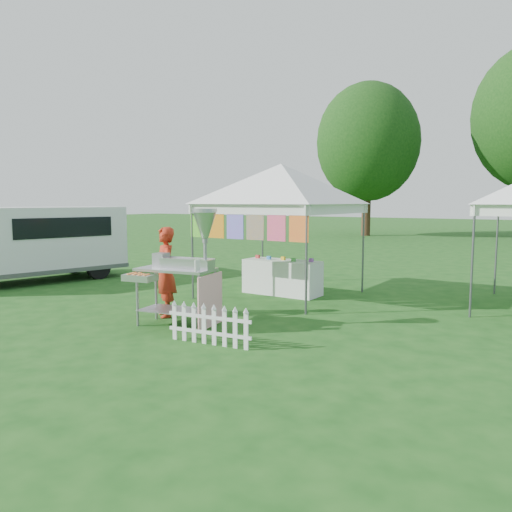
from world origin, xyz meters
The scene contains 8 objects.
ground centered at (0.00, 0.00, 0.00)m, with size 120.00×120.00×0.00m, color #184A15.
canopy_main centered at (0.00, 3.49, 2.99)m, with size 4.24×4.24×3.45m.
tree_left centered at (-6.00, 24.00, 5.83)m, with size 6.40×6.40×9.53m.
donut_cart centered at (0.18, 0.08, 1.20)m, with size 1.48×1.23×2.04m.
vendor centered at (-0.71, 0.49, 0.84)m, with size 0.61×0.40×1.68m, color #B02A15.
cargo_van centered at (-6.58, 1.56, 1.08)m, with size 2.86×5.10×2.00m.
picket_fence centered at (1.16, -0.53, 0.29)m, with size 1.43×0.21×0.56m.
display_table centered at (-0.05, 3.65, 0.40)m, with size 1.80×0.70×0.80m, color white.
Camera 1 is at (5.84, -6.24, 2.15)m, focal length 35.00 mm.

